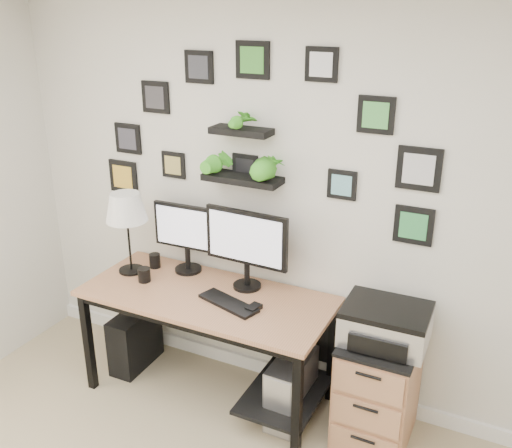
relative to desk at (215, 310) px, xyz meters
The scene contains 14 objects.
room 0.76m from the desk, 39.90° to the left, with size 4.00×4.00×4.00m.
desk is the anchor object (origin of this frame).
monitor_left 0.55m from the desk, 148.56° to the left, with size 0.47×0.19×0.48m.
monitor_right 0.49m from the desk, 46.58° to the left, with size 0.57×0.19×0.52m.
keyboard 0.22m from the desk, 30.49° to the right, with size 0.41×0.13×0.02m, color black.
mouse 0.36m from the desk, 14.09° to the right, with size 0.06×0.10×0.03m, color black.
table_lamp 0.88m from the desk, behind, with size 0.28×0.28×0.56m.
mug 0.53m from the desk, behind, with size 0.08×0.08×0.09m, color black.
pen_cup 0.60m from the desk, 165.20° to the left, with size 0.08×0.08×0.10m, color black.
pc_tower_black 0.80m from the desk, behind, with size 0.19×0.42×0.42m, color black.
pc_tower_grey 0.69m from the desk, ahead, with size 0.20×0.44×0.43m.
file_cabinet 1.11m from the desk, ahead, with size 0.43×0.53×0.67m.
printer 1.09m from the desk, ahead, with size 0.48×0.40×0.22m.
wall_decor 1.07m from the desk, 67.80° to the left, with size 2.27×0.18×1.08m.
Camera 1 is at (1.26, -1.09, 2.48)m, focal length 40.00 mm.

